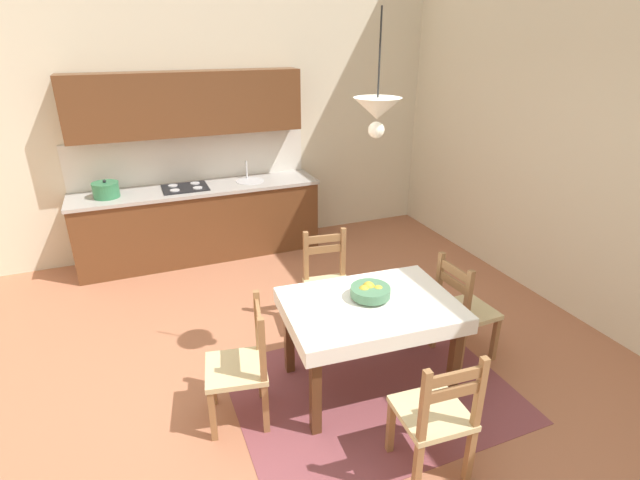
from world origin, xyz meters
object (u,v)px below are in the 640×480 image
(dining_table, at_px, (370,318))
(dining_chair_tv_side, at_px, (242,367))
(pendant_lamp, at_px, (377,110))
(kitchen_cabinetry, at_px, (197,190))
(dining_chair_kitchen_side, at_px, (328,284))
(dining_chair_window_side, at_px, (463,311))
(fruit_bowl, at_px, (370,291))
(dining_chair_camera_side, at_px, (436,416))

(dining_table, distance_m, dining_chair_tv_side, 1.00)
(dining_table, bearing_deg, pendant_lamp, 67.33)
(kitchen_cabinetry, distance_m, pendant_lamp, 3.23)
(dining_table, relative_size, dining_chair_kitchen_side, 1.43)
(dining_chair_window_side, height_order, fruit_bowl, dining_chair_window_side)
(fruit_bowl, distance_m, pendant_lamp, 1.31)
(dining_chair_camera_side, xyz_separation_m, dining_chair_window_side, (0.92, 0.94, 0.00))
(dining_chair_tv_side, relative_size, fruit_bowl, 3.10)
(kitchen_cabinetry, height_order, dining_chair_tv_side, kitchen_cabinetry)
(dining_table, height_order, dining_chair_kitchen_side, dining_chair_kitchen_side)
(kitchen_cabinetry, relative_size, pendant_lamp, 3.58)
(dining_table, bearing_deg, dining_chair_window_side, 2.81)
(dining_chair_camera_side, relative_size, dining_chair_kitchen_side, 1.00)
(dining_chair_tv_side, height_order, fruit_bowl, dining_chair_tv_side)
(dining_chair_camera_side, bearing_deg, dining_table, 89.69)
(dining_chair_tv_side, xyz_separation_m, dining_chair_window_side, (1.90, 0.02, 0.00))
(dining_table, bearing_deg, dining_chair_kitchen_side, 87.00)
(dining_chair_camera_side, xyz_separation_m, dining_chair_kitchen_side, (0.05, 1.79, 0.00))
(dining_chair_window_side, bearing_deg, kitchen_cabinetry, 120.17)
(dining_chair_camera_side, height_order, dining_chair_window_side, same)
(kitchen_cabinetry, xyz_separation_m, dining_table, (0.79, -2.98, -0.24))
(dining_table, height_order, dining_chair_camera_side, dining_chair_camera_side)
(kitchen_cabinetry, bearing_deg, pendant_lamp, -73.45)
(kitchen_cabinetry, bearing_deg, dining_chair_kitchen_side, -68.04)
(dining_table, relative_size, fruit_bowl, 4.43)
(dining_chair_window_side, bearing_deg, fruit_bowl, 179.48)
(dining_chair_camera_side, height_order, dining_chair_tv_side, same)
(dining_table, height_order, dining_chair_window_side, dining_chair_window_side)
(kitchen_cabinetry, distance_m, dining_chair_camera_side, 3.97)
(dining_chair_tv_side, bearing_deg, dining_table, -1.23)
(kitchen_cabinetry, relative_size, dining_chair_camera_side, 3.10)
(dining_table, relative_size, dining_chair_tv_side, 1.43)
(dining_chair_camera_side, bearing_deg, kitchen_cabinetry, 101.48)
(dining_table, bearing_deg, dining_chair_tv_side, 178.77)
(pendant_lamp, bearing_deg, dining_chair_window_side, -5.77)
(kitchen_cabinetry, xyz_separation_m, fruit_bowl, (0.81, -2.93, -0.04))
(dining_table, distance_m, dining_chair_camera_side, 0.91)
(dining_chair_tv_side, distance_m, dining_chair_kitchen_side, 1.36)
(dining_chair_kitchen_side, bearing_deg, fruit_bowl, -91.68)
(dining_table, xyz_separation_m, dining_chair_window_side, (0.92, 0.04, -0.17))
(kitchen_cabinetry, bearing_deg, dining_table, -75.13)
(dining_chair_window_side, relative_size, pendant_lamp, 1.16)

